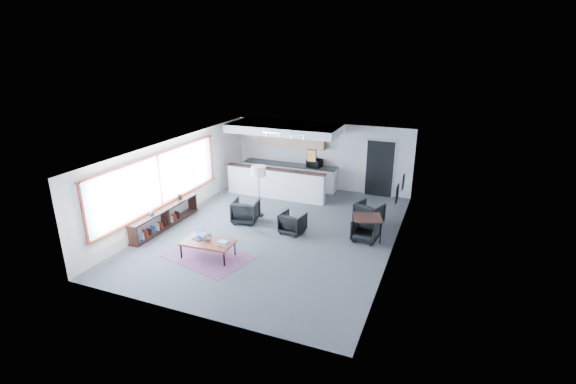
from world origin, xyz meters
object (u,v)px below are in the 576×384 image
at_px(armchair_left, 246,210).
at_px(armchair_right, 293,222).
at_px(dining_chair_far, 369,214).
at_px(laptop, 200,236).
at_px(coffee_table, 208,243).
at_px(microwave, 314,162).
at_px(dining_chair_near, 366,231).
at_px(ceramic_pot, 207,236).
at_px(book_stack, 223,243).
at_px(floor_lamp, 259,173).
at_px(dining_table, 367,219).

height_order(armchair_left, armchair_right, armchair_left).
bearing_deg(dining_chair_far, laptop, 63.16).
bearing_deg(coffee_table, armchair_left, 90.64).
bearing_deg(microwave, armchair_left, -95.16).
bearing_deg(dining_chair_near, armchair_left, -173.48).
bearing_deg(coffee_table, ceramic_pot, 127.57).
height_order(armchair_right, dining_chair_near, armchair_right).
bearing_deg(dining_chair_far, armchair_left, 38.75).
distance_m(dining_chair_near, microwave, 4.77).
height_order(coffee_table, ceramic_pot, ceramic_pot).
bearing_deg(ceramic_pot, book_stack, -3.12).
distance_m(laptop, armchair_left, 2.40).
bearing_deg(microwave, book_stack, -83.75).
bearing_deg(microwave, dining_chair_far, -33.42).
distance_m(dining_chair_far, microwave, 3.77).
distance_m(armchair_right, microwave, 4.17).
relative_size(coffee_table, floor_lamp, 0.83).
xyz_separation_m(coffee_table, floor_lamp, (0.01, 3.14, 1.07)).
bearing_deg(dining_table, armchair_right, -167.89).
relative_size(ceramic_pot, dining_chair_far, 0.38).
height_order(floor_lamp, dining_chair_far, floor_lamp).
distance_m(book_stack, dining_chair_far, 4.88).
relative_size(armchair_left, floor_lamp, 0.47).
bearing_deg(microwave, floor_lamp, -95.10).
xyz_separation_m(dining_chair_far, microwave, (-2.69, 2.52, 0.79)).
height_order(book_stack, floor_lamp, floor_lamp).
xyz_separation_m(book_stack, armchair_left, (-0.64, 2.47, -0.09)).
relative_size(armchair_right, microwave, 1.24).
distance_m(ceramic_pot, dining_chair_far, 5.20).
height_order(armchair_left, microwave, microwave).
height_order(book_stack, armchair_left, armchair_left).
bearing_deg(book_stack, dining_chair_far, 50.97).
relative_size(armchair_left, armchair_right, 1.15).
bearing_deg(laptop, dining_table, 50.68).
bearing_deg(dining_chair_far, coffee_table, 66.28).
height_order(laptop, dining_table, dining_table).
distance_m(armchair_right, floor_lamp, 2.09).
relative_size(dining_table, dining_chair_far, 1.50).
bearing_deg(laptop, dining_chair_far, 61.09).
bearing_deg(dining_table, floor_lamp, 173.95).
xyz_separation_m(coffee_table, dining_table, (3.69, 2.75, 0.20)).
relative_size(coffee_table, laptop, 3.94).
distance_m(coffee_table, ceramic_pot, 0.17).
distance_m(floor_lamp, dining_chair_near, 3.91).
distance_m(coffee_table, floor_lamp, 3.32).
distance_m(armchair_right, dining_chair_near, 2.18).
bearing_deg(floor_lamp, coffee_table, -90.14).
bearing_deg(armchair_left, armchair_right, 163.00).
height_order(armchair_left, floor_lamp, floor_lamp).
bearing_deg(laptop, microwave, 96.63).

